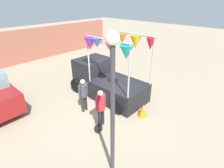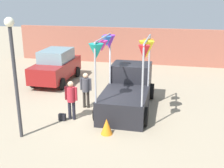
# 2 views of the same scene
# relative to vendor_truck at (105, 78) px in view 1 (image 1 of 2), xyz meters

# --- Properties ---
(ground_plane) EXTENTS (60.00, 60.00, 0.00)m
(ground_plane) POSITION_rel_vendor_truck_xyz_m (-0.82, -0.78, -0.93)
(ground_plane) COLOR gray
(vendor_truck) EXTENTS (2.42, 4.13, 3.31)m
(vendor_truck) POSITION_rel_vendor_truck_xyz_m (0.00, 0.00, 0.00)
(vendor_truck) COLOR black
(vendor_truck) RESTS_ON ground
(person_customer) EXTENTS (0.53, 0.34, 1.63)m
(person_customer) POSITION_rel_vendor_truck_xyz_m (-2.02, -1.75, 0.05)
(person_customer) COLOR black
(person_customer) RESTS_ON ground
(person_vendor) EXTENTS (0.53, 0.34, 1.62)m
(person_vendor) POSITION_rel_vendor_truck_xyz_m (-1.82, -0.42, 0.04)
(person_vendor) COLOR #2D2823
(person_vendor) RESTS_ON ground
(handbag) EXTENTS (0.28, 0.16, 0.28)m
(handbag) POSITION_rel_vendor_truck_xyz_m (-2.37, -1.95, -0.79)
(handbag) COLOR black
(handbag) RESTS_ON ground
(street_lamp) EXTENTS (0.32, 0.32, 4.23)m
(street_lamp) POSITION_rel_vendor_truck_xyz_m (-3.29, -3.55, 1.80)
(street_lamp) COLOR #333338
(street_lamp) RESTS_ON ground
(brick_boundary_wall) EXTENTS (18.00, 0.36, 2.60)m
(brick_boundary_wall) POSITION_rel_vendor_truck_xyz_m (-0.82, 8.57, 0.37)
(brick_boundary_wall) COLOR #9E5947
(brick_boundary_wall) RESTS_ON ground
(folded_kite_bundle_tangerine) EXTENTS (0.62, 0.62, 0.60)m
(folded_kite_bundle_tangerine) POSITION_rel_vendor_truck_xyz_m (-0.33, -2.69, -0.63)
(folded_kite_bundle_tangerine) COLOR orange
(folded_kite_bundle_tangerine) RESTS_ON ground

